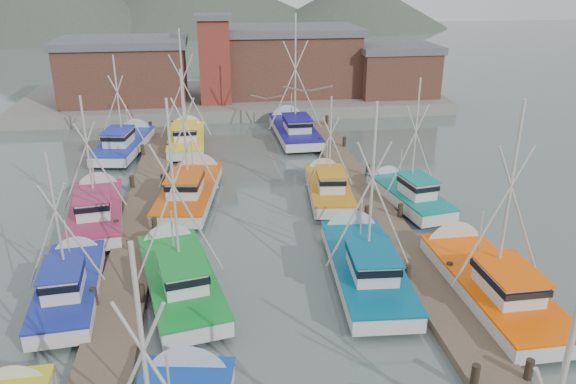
{
  "coord_description": "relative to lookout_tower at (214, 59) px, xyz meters",
  "views": [
    {
      "loc": [
        -2.63,
        -23.62,
        13.94
      ],
      "look_at": [
        1.31,
        4.32,
        2.6
      ],
      "focal_mm": 35.0,
      "sensor_mm": 36.0,
      "label": 1
    }
  ],
  "objects": [
    {
      "name": "shed_center",
      "position": [
        8.0,
        4.0,
        -0.86
      ],
      "size": [
        14.84,
        9.54,
        6.9
      ],
      "color": "brown",
      "rests_on": "quay"
    },
    {
      "name": "boat_6",
      "position": [
        -7.28,
        -33.57,
        -4.87
      ],
      "size": [
        3.18,
        8.28,
        7.72
      ],
      "rotation": [
        0.0,
        0.0,
        0.08
      ],
      "color": "#0F1933",
      "rests_on": "ground"
    },
    {
      "name": "gull_near",
      "position": [
        2.36,
        -39.82,
        4.91
      ],
      "size": [
        1.55,
        0.64,
        0.24
      ],
      "rotation": [
        0.0,
        0.0,
        -0.17
      ],
      "color": "gray",
      "rests_on": "ground"
    },
    {
      "name": "shed_right",
      "position": [
        19.0,
        1.0,
        -1.71
      ],
      "size": [
        8.48,
        6.36,
        5.2
      ],
      "color": "brown",
      "rests_on": "quay"
    },
    {
      "name": "shed_left",
      "position": [
        -9.0,
        2.0,
        -1.21
      ],
      "size": [
        12.72,
        8.48,
        6.2
      ],
      "color": "brown",
      "rests_on": "quay"
    },
    {
      "name": "boat_12",
      "position": [
        -2.71,
        -10.89,
        -4.86
      ],
      "size": [
        4.11,
        9.11,
        10.38
      ],
      "rotation": [
        0.0,
        0.0,
        0.0
      ],
      "color": "#0F1933",
      "rests_on": "ground"
    },
    {
      "name": "boat_14",
      "position": [
        -7.56,
        -11.67,
        -4.87
      ],
      "size": [
        4.28,
        9.59,
        8.61
      ],
      "rotation": [
        0.0,
        0.0,
        -0.16
      ],
      "color": "#0F1933",
      "rests_on": "ground"
    },
    {
      "name": "boat_8",
      "position": [
        -2.13,
        -22.57,
        -4.87
      ],
      "size": [
        4.43,
        10.1,
        9.34
      ],
      "rotation": [
        0.0,
        0.0,
        -0.15
      ],
      "color": "#0F1933",
      "rests_on": "ground"
    },
    {
      "name": "boat_4",
      "position": [
        -2.49,
        -33.49,
        -4.87
      ],
      "size": [
        4.58,
        9.62,
        9.92
      ],
      "rotation": [
        0.0,
        0.0,
        0.2
      ],
      "color": "#0F1933",
      "rests_on": "ground"
    },
    {
      "name": "boat_10",
      "position": [
        -7.57,
        -25.09,
        -4.87
      ],
      "size": [
        3.98,
        9.48,
        8.37
      ],
      "rotation": [
        0.0,
        0.0,
        0.13
      ],
      "color": "#0F1933",
      "rests_on": "ground"
    },
    {
      "name": "boat_5",
      "position": [
        6.3,
        -33.59,
        -4.87
      ],
      "size": [
        3.91,
        9.95,
        9.64
      ],
      "rotation": [
        0.0,
        0.0,
        -0.06
      ],
      "color": "#0F1933",
      "rests_on": "ground"
    },
    {
      "name": "dock_left",
      "position": [
        -5.0,
        -28.96,
        -5.34
      ],
      "size": [
        2.3,
        46.0,
        1.5
      ],
      "color": "#4E3F30",
      "rests_on": "ground"
    },
    {
      "name": "gull_far",
      "position": [
        1.87,
        -32.9,
        3.19
      ],
      "size": [
        1.55,
        0.65,
        0.24
      ],
      "rotation": [
        0.0,
        0.0,
        -0.23
      ],
      "color": "gray",
      "rests_on": "ground"
    },
    {
      "name": "boat_9",
      "position": [
        6.66,
        -23.42,
        -4.87
      ],
      "size": [
        3.26,
        8.36,
        7.38
      ],
      "rotation": [
        0.0,
        0.0,
        -0.1
      ],
      "color": "#0F1933",
      "rests_on": "ground"
    },
    {
      "name": "dock_right",
      "position": [
        9.0,
        -28.96,
        -5.34
      ],
      "size": [
        2.3,
        46.0,
        1.5
      ],
      "color": "#4E3F30",
      "rests_on": "ground"
    },
    {
      "name": "ground",
      "position": [
        2.0,
        -33.0,
        -5.55
      ],
      "size": [
        260.0,
        260.0,
        0.0
      ],
      "primitive_type": "plane",
      "color": "#44514D",
      "rests_on": "ground"
    },
    {
      "name": "quay",
      "position": [
        2.0,
        4.0,
        -4.95
      ],
      "size": [
        44.0,
        16.0,
        1.2
      ],
      "primitive_type": "cube",
      "color": "gray",
      "rests_on": "ground"
    },
    {
      "name": "boat_11",
      "position": [
        11.24,
        -25.3,
        -4.87
      ],
      "size": [
        3.67,
        8.12,
        8.68
      ],
      "rotation": [
        0.0,
        0.0,
        0.17
      ],
      "color": "#0F1933",
      "rests_on": "ground"
    },
    {
      "name": "lookout_tower",
      "position": [
        0.0,
        0.0,
        0.0
      ],
      "size": [
        3.6,
        3.6,
        8.5
      ],
      "color": "maroon",
      "rests_on": "quay"
    },
    {
      "name": "distant_hills",
      "position": [
        -10.76,
        89.59,
        -5.55
      ],
      "size": [
        175.0,
        140.0,
        42.0
      ],
      "color": "#455143",
      "rests_on": "ground"
    },
    {
      "name": "boat_13",
      "position": [
        6.5,
        -9.45,
        -4.86
      ],
      "size": [
        4.57,
        10.25,
        11.47
      ],
      "rotation": [
        0.0,
        0.0,
        0.03
      ],
      "color": "#0F1933",
      "rests_on": "ground"
    },
    {
      "name": "boat_7",
      "position": [
        11.39,
        -35.94,
        -4.86
      ],
      "size": [
        4.15,
        9.99,
        10.13
      ],
      "rotation": [
        0.0,
        0.0,
        0.02
      ],
      "color": "#0F1933",
      "rests_on": "ground"
    }
  ]
}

